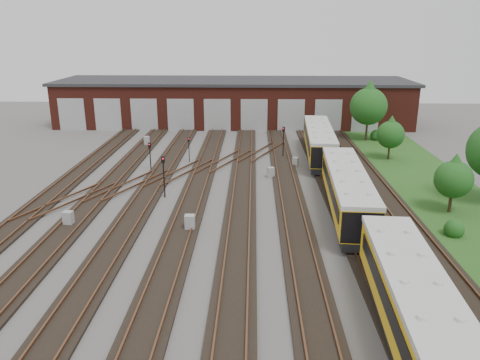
{
  "coord_description": "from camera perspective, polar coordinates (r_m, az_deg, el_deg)",
  "views": [
    {
      "loc": [
        2.95,
        -29.04,
        13.46
      ],
      "look_at": [
        1.91,
        6.19,
        2.0
      ],
      "focal_mm": 35.0,
      "sensor_mm": 36.0,
      "label": 1
    }
  ],
  "objects": [
    {
      "name": "tree_0",
      "position": [
        60.29,
        15.44,
        9.16
      ],
      "size": [
        4.55,
        4.55,
        7.55
      ],
      "color": "#342617",
      "rests_on": "ground"
    },
    {
      "name": "bush_2",
      "position": [
        61.55,
        16.34,
        5.4
      ],
      "size": [
        1.58,
        1.58,
        1.58
      ],
      "primitive_type": "sphere",
      "color": "#144714",
      "rests_on": "ground"
    },
    {
      "name": "maintenance_shed",
      "position": [
        69.83,
        -0.77,
        9.57
      ],
      "size": [
        51.0,
        12.5,
        6.35
      ],
      "color": "#571E15",
      "rests_on": "ground"
    },
    {
      "name": "relay_cabinet_4",
      "position": [
        48.13,
        6.77,
        2.22
      ],
      "size": [
        0.69,
        0.64,
        0.92
      ],
      "primitive_type": "cube",
      "rotation": [
        0.0,
        0.0,
        -0.4
      ],
      "color": "#979A9C",
      "rests_on": "ground"
    },
    {
      "name": "relay_cabinet_3",
      "position": [
        44.15,
        3.76,
        0.91
      ],
      "size": [
        0.74,
        0.68,
        1.01
      ],
      "primitive_type": "cube",
      "rotation": [
        0.0,
        0.0,
        0.34
      ],
      "color": "#979A9C",
      "rests_on": "ground"
    },
    {
      "name": "bush_1",
      "position": [
        43.96,
        24.14,
        -0.64
      ],
      "size": [
        1.18,
        1.18,
        1.18
      ],
      "primitive_type": "sphere",
      "color": "#144714",
      "rests_on": "ground"
    },
    {
      "name": "signal_mast_2",
      "position": [
        49.29,
        -6.25,
        4.11
      ],
      "size": [
        0.25,
        0.23,
        2.66
      ],
      "rotation": [
        0.0,
        0.0,
        0.23
      ],
      "color": "black",
      "rests_on": "ground"
    },
    {
      "name": "signal_mast_0",
      "position": [
        38.9,
        -9.3,
        1.04
      ],
      "size": [
        0.32,
        0.3,
        3.54
      ],
      "rotation": [
        0.0,
        0.0,
        0.3
      ],
      "color": "black",
      "rests_on": "ground"
    },
    {
      "name": "track_network",
      "position": [
        32.65,
        -3.96,
        -6.18
      ],
      "size": [
        30.4,
        70.0,
        0.33
      ],
      "color": "black",
      "rests_on": "ground"
    },
    {
      "name": "bush_0",
      "position": [
        34.95,
        24.68,
        -5.2
      ],
      "size": [
        1.34,
        1.34,
        1.34
      ],
      "primitive_type": "sphere",
      "color": "#144714",
      "rests_on": "ground"
    },
    {
      "name": "signal_mast_3",
      "position": [
        50.84,
        5.32,
        5.1
      ],
      "size": [
        0.3,
        0.29,
        3.4
      ],
      "rotation": [
        0.0,
        0.0,
        -0.43
      ],
      "color": "black",
      "rests_on": "ground"
    },
    {
      "name": "ground",
      "position": [
        32.14,
        -3.76,
        -6.79
      ],
      "size": [
        120.0,
        120.0,
        0.0
      ],
      "primitive_type": "plane",
      "color": "#494744",
      "rests_on": "ground"
    },
    {
      "name": "grass_verge",
      "position": [
        44.3,
        22.85,
        -1.11
      ],
      "size": [
        8.0,
        55.0,
        0.05
      ],
      "primitive_type": "cube",
      "color": "#204717",
      "rests_on": "ground"
    },
    {
      "name": "relay_cabinet_1",
      "position": [
        57.36,
        -11.29,
        4.67
      ],
      "size": [
        0.77,
        0.69,
        1.12
      ],
      "primitive_type": "cube",
      "rotation": [
        0.0,
        0.0,
        0.21
      ],
      "color": "#979A9C",
      "rests_on": "ground"
    },
    {
      "name": "signal_mast_1",
      "position": [
        46.56,
        -10.92,
        3.27
      ],
      "size": [
        0.27,
        0.25,
        2.89
      ],
      "rotation": [
        0.0,
        0.0,
        -0.09
      ],
      "color": "black",
      "rests_on": "ground"
    },
    {
      "name": "relay_cabinet_0",
      "position": [
        35.57,
        -20.19,
        -4.45
      ],
      "size": [
        0.7,
        0.6,
        1.09
      ],
      "primitive_type": "cube",
      "rotation": [
        0.0,
        0.0,
        -0.09
      ],
      "color": "#979A9C",
      "rests_on": "ground"
    },
    {
      "name": "tree_1",
      "position": [
        52.13,
        17.91,
        5.66
      ],
      "size": [
        2.9,
        2.9,
        4.8
      ],
      "color": "#342617",
      "rests_on": "ground"
    },
    {
      "name": "metro_train",
      "position": [
        36.0,
        12.89,
        -1.22
      ],
      "size": [
        3.57,
        46.81,
        3.03
      ],
      "rotation": [
        0.0,
        0.0,
        -0.06
      ],
      "color": "black",
      "rests_on": "ground"
    },
    {
      "name": "tree_3",
      "position": [
        38.46,
        24.66,
        0.57
      ],
      "size": [
        2.84,
        2.84,
        4.7
      ],
      "color": "#342617",
      "rests_on": "ground"
    },
    {
      "name": "relay_cabinet_2",
      "position": [
        32.82,
        -6.13,
        -5.22
      ],
      "size": [
        0.71,
        0.6,
        1.15
      ],
      "primitive_type": "cube",
      "rotation": [
        0.0,
        0.0,
        0.03
      ],
      "color": "#979A9C",
      "rests_on": "ground"
    }
  ]
}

